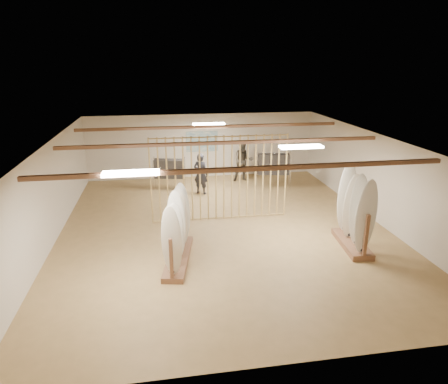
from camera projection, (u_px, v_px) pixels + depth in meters
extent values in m
plane|color=tan|center=(224.00, 228.00, 12.52)|extent=(12.00, 12.00, 0.00)
plane|color=gray|center=(224.00, 140.00, 11.64)|extent=(12.00, 12.00, 0.00)
plane|color=silver|center=(202.00, 146.00, 17.70)|extent=(12.00, 0.00, 12.00)
plane|color=silver|center=(284.00, 295.00, 6.46)|extent=(12.00, 0.00, 12.00)
plane|color=silver|center=(50.00, 194.00, 11.31)|extent=(0.00, 12.00, 12.00)
plane|color=silver|center=(377.00, 178.00, 12.85)|extent=(0.00, 12.00, 12.00)
cube|color=brown|center=(224.00, 143.00, 11.67)|extent=(9.50, 6.12, 0.10)
cube|color=white|center=(224.00, 142.00, 11.66)|extent=(1.20, 0.35, 0.06)
cylinder|color=tan|center=(151.00, 182.00, 12.49)|extent=(0.05, 0.05, 2.78)
cylinder|color=tan|center=(159.00, 181.00, 12.53)|extent=(0.05, 0.05, 2.78)
cylinder|color=tan|center=(167.00, 181.00, 12.57)|extent=(0.05, 0.05, 2.78)
cylinder|color=tan|center=(176.00, 180.00, 12.61)|extent=(0.05, 0.05, 2.78)
cylinder|color=tan|center=(184.00, 180.00, 12.65)|extent=(0.05, 0.05, 2.78)
cylinder|color=tan|center=(192.00, 180.00, 12.69)|extent=(0.05, 0.05, 2.78)
cylinder|color=tan|center=(200.00, 179.00, 12.73)|extent=(0.05, 0.05, 2.78)
cylinder|color=tan|center=(208.00, 179.00, 12.77)|extent=(0.05, 0.05, 2.78)
cylinder|color=tan|center=(216.00, 179.00, 12.81)|extent=(0.05, 0.05, 2.78)
cylinder|color=tan|center=(224.00, 178.00, 12.85)|extent=(0.05, 0.05, 2.78)
cylinder|color=tan|center=(232.00, 178.00, 12.89)|extent=(0.05, 0.05, 2.78)
cylinder|color=tan|center=(240.00, 177.00, 12.93)|extent=(0.05, 0.05, 2.78)
cylinder|color=tan|center=(247.00, 177.00, 12.97)|extent=(0.05, 0.05, 2.78)
cylinder|color=tan|center=(255.00, 177.00, 13.01)|extent=(0.05, 0.05, 2.78)
cylinder|color=tan|center=(263.00, 176.00, 13.05)|extent=(0.05, 0.05, 2.78)
cylinder|color=tan|center=(271.00, 176.00, 13.09)|extent=(0.05, 0.05, 2.78)
cylinder|color=tan|center=(278.00, 176.00, 13.13)|extent=(0.05, 0.05, 2.78)
cylinder|color=tan|center=(286.00, 175.00, 13.17)|extent=(0.05, 0.05, 2.78)
cube|color=teal|center=(202.00, 141.00, 17.62)|extent=(1.40, 0.03, 0.90)
cube|color=brown|center=(179.00, 258.00, 10.50)|extent=(0.96, 2.45, 0.14)
cylinder|color=black|center=(177.00, 227.00, 10.22)|extent=(0.44, 2.31, 0.01)
ellipsoid|color=silver|center=(171.00, 241.00, 9.25)|extent=(0.47, 0.14, 1.79)
ellipsoid|color=white|center=(174.00, 234.00, 9.63)|extent=(0.47, 0.14, 1.79)
ellipsoid|color=white|center=(176.00, 227.00, 10.01)|extent=(0.47, 0.14, 1.79)
ellipsoid|color=silver|center=(178.00, 221.00, 10.38)|extent=(0.47, 0.14, 1.79)
ellipsoid|color=white|center=(180.00, 215.00, 10.76)|extent=(0.47, 0.14, 1.79)
ellipsoid|color=white|center=(182.00, 210.00, 11.14)|extent=(0.47, 0.14, 1.79)
cube|color=brown|center=(352.00, 243.00, 11.30)|extent=(0.80, 1.92, 0.16)
cylinder|color=black|center=(355.00, 210.00, 10.99)|extent=(0.22, 1.80, 0.01)
ellipsoid|color=white|center=(366.00, 218.00, 10.27)|extent=(0.52, 0.12, 2.01)
ellipsoid|color=white|center=(359.00, 211.00, 10.73)|extent=(0.52, 0.12, 2.01)
ellipsoid|color=silver|center=(352.00, 205.00, 11.19)|extent=(0.52, 0.12, 2.01)
ellipsoid|color=white|center=(346.00, 199.00, 11.65)|extent=(0.52, 0.12, 2.01)
cylinder|color=silver|center=(168.00, 159.00, 15.88)|extent=(1.22, 0.31, 0.03)
cube|color=black|center=(169.00, 169.00, 16.01)|extent=(1.20, 0.57, 0.76)
cylinder|color=silver|center=(169.00, 174.00, 16.07)|extent=(0.03, 0.03, 1.34)
cylinder|color=silver|center=(274.00, 153.00, 16.18)|extent=(1.37, 0.29, 0.03)
cube|color=black|center=(273.00, 164.00, 16.33)|extent=(1.33, 0.58, 0.84)
cylinder|color=silver|center=(273.00, 169.00, 16.40)|extent=(0.03, 0.03, 1.49)
imported|color=#25252C|center=(201.00, 171.00, 15.50)|extent=(0.81, 0.75, 1.83)
imported|color=#3F3930|center=(243.00, 158.00, 17.11)|extent=(0.98, 0.77, 2.02)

